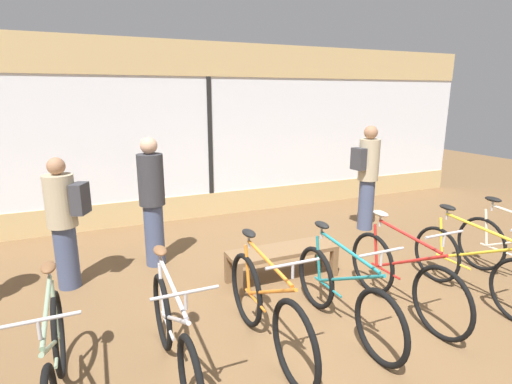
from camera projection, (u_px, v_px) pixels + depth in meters
name	position (u px, v px, depth m)	size (l,w,h in m)	color
ground_plane	(329.00, 320.00, 4.15)	(24.00, 24.00, 0.00)	brown
shop_back_wall	(209.00, 130.00, 7.37)	(12.00, 0.08, 3.20)	tan
bicycle_far_left	(55.00, 366.00, 2.86)	(0.46, 1.74, 1.04)	black
bicycle_left	(174.00, 338.00, 3.21)	(0.46, 1.74, 1.03)	black
bicycle_center_left	(267.00, 310.00, 3.59)	(0.46, 1.75, 1.05)	black
bicycle_center	(343.00, 295.00, 3.90)	(0.46, 1.73, 1.02)	black
bicycle_center_right	(403.00, 277.00, 4.24)	(0.46, 1.73, 1.05)	black
bicycle_right	(474.00, 267.00, 4.50)	(0.46, 1.77, 1.03)	black
display_bench	(282.00, 254.00, 5.01)	(1.40, 0.44, 0.41)	brown
customer_near_rack	(64.00, 220.00, 4.68)	(0.56, 0.47, 1.60)	#424C6B
customer_by_window	(152.00, 199.00, 5.31)	(0.41, 0.41, 1.76)	#424C6B
customer_mid_floor	(367.00, 174.00, 6.75)	(0.51, 0.37, 1.79)	#424C6B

